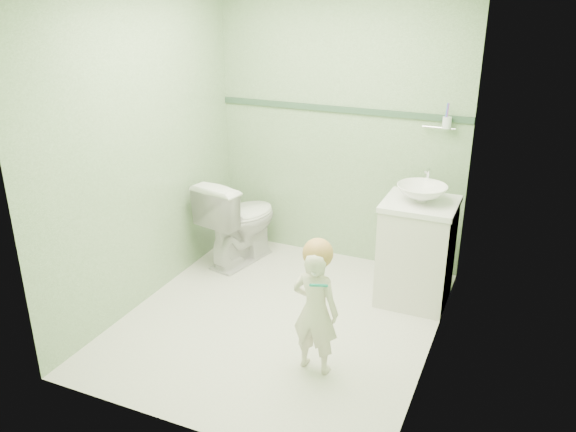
% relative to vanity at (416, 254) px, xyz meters
% --- Properties ---
extents(ground, '(2.50, 2.50, 0.00)m').
position_rel_vanity_xyz_m(ground, '(-0.84, -0.70, -0.40)').
color(ground, beige).
rests_on(ground, ground).
extents(room_shell, '(2.50, 2.54, 2.40)m').
position_rel_vanity_xyz_m(room_shell, '(-0.84, -0.70, 0.80)').
color(room_shell, '#8AB07D').
rests_on(room_shell, ground).
extents(trim_stripe, '(2.20, 0.02, 0.05)m').
position_rel_vanity_xyz_m(trim_stripe, '(-0.84, 0.54, 0.95)').
color(trim_stripe, '#365540').
rests_on(trim_stripe, room_shell).
extents(vanity, '(0.52, 0.50, 0.80)m').
position_rel_vanity_xyz_m(vanity, '(0.00, 0.00, 0.00)').
color(vanity, silver).
rests_on(vanity, ground).
extents(counter, '(0.54, 0.52, 0.04)m').
position_rel_vanity_xyz_m(counter, '(0.00, 0.00, 0.41)').
color(counter, white).
rests_on(counter, vanity).
extents(basin, '(0.37, 0.37, 0.13)m').
position_rel_vanity_xyz_m(basin, '(0.00, 0.00, 0.49)').
color(basin, white).
rests_on(basin, counter).
extents(faucet, '(0.03, 0.13, 0.18)m').
position_rel_vanity_xyz_m(faucet, '(0.00, 0.19, 0.57)').
color(faucet, silver).
rests_on(faucet, counter).
extents(cup_holder, '(0.26, 0.07, 0.21)m').
position_rel_vanity_xyz_m(cup_holder, '(0.05, 0.48, 0.93)').
color(cup_holder, silver).
rests_on(cup_holder, room_shell).
extents(toilet, '(0.59, 0.85, 0.78)m').
position_rel_vanity_xyz_m(toilet, '(-1.58, 0.08, -0.01)').
color(toilet, white).
rests_on(toilet, ground).
extents(toddler, '(0.32, 0.23, 0.85)m').
position_rel_vanity_xyz_m(toddler, '(-0.39, -1.14, 0.03)').
color(toddler, '#ECE5CD').
rests_on(toddler, ground).
extents(hair_cap, '(0.19, 0.19, 0.19)m').
position_rel_vanity_xyz_m(hair_cap, '(-0.39, -1.12, 0.42)').
color(hair_cap, '#BE894A').
rests_on(hair_cap, toddler).
extents(teal_toothbrush, '(0.11, 0.13, 0.08)m').
position_rel_vanity_xyz_m(teal_toothbrush, '(-0.33, -1.27, 0.30)').
color(teal_toothbrush, teal).
rests_on(teal_toothbrush, toddler).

